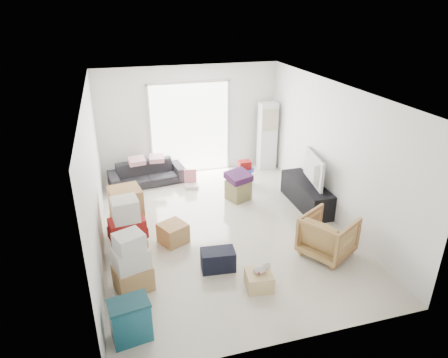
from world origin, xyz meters
TOP-DOWN VIEW (x-y plane):
  - room_shell at (0.00, 0.00)m, footprint 4.98×6.48m
  - sliding_door at (0.00, 2.98)m, footprint 2.10×0.04m
  - ac_tower at (1.95, 2.65)m, footprint 0.45×0.30m
  - tv_console at (2.00, 0.42)m, footprint 0.48×1.61m
  - television at (2.00, 0.42)m, footprint 0.81×1.19m
  - sofa at (-1.19, 2.50)m, footprint 1.84×0.76m
  - pillow_left at (-1.40, 2.51)m, footprint 0.40×0.34m
  - pillow_right at (-0.93, 2.54)m, footprint 0.33×0.28m
  - armchair at (1.52, -1.34)m, footprint 1.05×1.07m
  - storage_bins at (-1.90, -2.36)m, footprint 0.57×0.44m
  - box_stack_a at (-1.80, -1.36)m, footprint 0.64×0.58m
  - box_stack_b at (-1.80, -0.49)m, footprint 0.68×0.62m
  - box_stack_c at (-1.77, 0.26)m, footprint 0.65×0.64m
  - loose_box at (-1.00, -0.23)m, footprint 0.60×0.60m
  - duffel_bag at (-0.42, -1.24)m, footprint 0.58×0.38m
  - ottoman at (0.68, 1.10)m, footprint 0.57×0.57m
  - blanket at (0.68, 1.10)m, footprint 0.60×0.60m
  - kids_table at (1.06, 1.82)m, footprint 0.47×0.47m
  - toy_walker at (-0.20, 2.03)m, footprint 0.35×0.31m
  - wood_crate at (0.07, -1.87)m, footprint 0.45×0.45m
  - plush_bunny at (0.10, -1.86)m, footprint 0.30×0.18m

SIDE VIEW (x-z plane):
  - toy_walker at x=-0.20m, z-range -0.09..0.33m
  - wood_crate at x=0.07m, z-range 0.00..0.27m
  - duffel_bag at x=-0.42m, z-range 0.00..0.35m
  - loose_box at x=-1.00m, z-range 0.00..0.37m
  - ottoman at x=0.68m, z-range 0.00..0.44m
  - tv_console at x=2.00m, z-range 0.00..0.54m
  - storage_bins at x=-1.90m, z-range 0.00..0.60m
  - plush_bunny at x=0.10m, z-range 0.26..0.41m
  - sofa at x=-1.19m, z-range 0.00..0.70m
  - armchair at x=1.52m, z-range 0.00..0.82m
  - kids_table at x=1.06m, z-range 0.12..0.72m
  - box_stack_a at x=-1.80m, z-range -0.05..0.93m
  - box_stack_c at x=-1.77m, z-range -0.01..0.94m
  - box_stack_b at x=-1.80m, z-range -0.07..1.05m
  - blanket at x=0.68m, z-range 0.44..0.58m
  - television at x=2.00m, z-range 0.54..0.68m
  - pillow_right at x=-0.93m, z-range 0.70..0.81m
  - pillow_left at x=-1.40m, z-range 0.70..0.81m
  - ac_tower at x=1.95m, z-range 0.00..1.75m
  - sliding_door at x=0.00m, z-range 0.08..2.41m
  - room_shell at x=0.00m, z-range -0.24..2.94m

